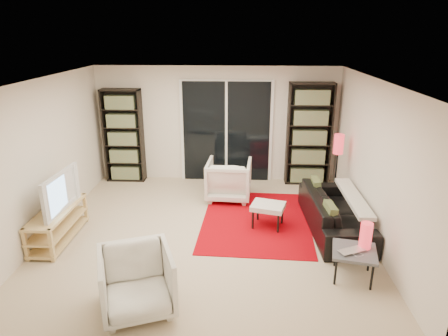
{
  "coord_description": "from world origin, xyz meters",
  "views": [
    {
      "loc": [
        0.52,
        -5.67,
        3.06
      ],
      "look_at": [
        0.25,
        0.3,
        1.0
      ],
      "focal_mm": 32.0,
      "sensor_mm": 36.0,
      "label": 1
    }
  ],
  "objects_px": {
    "tv_stand": "(58,224)",
    "armchair_front": "(137,282)",
    "bookshelf_right": "(309,135)",
    "ottoman": "(268,207)",
    "armchair_back": "(229,180)",
    "floor_lamp": "(338,152)",
    "side_table": "(354,253)",
    "bookshelf_left": "(124,136)",
    "sofa": "(335,212)"
  },
  "relations": [
    {
      "from": "bookshelf_left",
      "to": "armchair_front",
      "type": "relative_size",
      "value": 2.38
    },
    {
      "from": "sofa",
      "to": "floor_lamp",
      "type": "distance_m",
      "value": 1.29
    },
    {
      "from": "ottoman",
      "to": "armchair_back",
      "type": "bearing_deg",
      "value": 120.54
    },
    {
      "from": "bookshelf_right",
      "to": "tv_stand",
      "type": "relative_size",
      "value": 1.57
    },
    {
      "from": "sofa",
      "to": "side_table",
      "type": "xyz_separation_m",
      "value": [
        -0.05,
        -1.36,
        0.06
      ]
    },
    {
      "from": "bookshelf_right",
      "to": "armchair_back",
      "type": "relative_size",
      "value": 2.5
    },
    {
      "from": "side_table",
      "to": "floor_lamp",
      "type": "xyz_separation_m",
      "value": [
        0.27,
        2.41,
        0.64
      ]
    },
    {
      "from": "bookshelf_right",
      "to": "ottoman",
      "type": "relative_size",
      "value": 3.42
    },
    {
      "from": "armchair_front",
      "to": "ottoman",
      "type": "distance_m",
      "value": 2.68
    },
    {
      "from": "ottoman",
      "to": "floor_lamp",
      "type": "distance_m",
      "value": 1.77
    },
    {
      "from": "bookshelf_right",
      "to": "sofa",
      "type": "height_order",
      "value": "bookshelf_right"
    },
    {
      "from": "bookshelf_left",
      "to": "side_table",
      "type": "height_order",
      "value": "bookshelf_left"
    },
    {
      "from": "tv_stand",
      "to": "sofa",
      "type": "bearing_deg",
      "value": 7.15
    },
    {
      "from": "armchair_back",
      "to": "side_table",
      "type": "xyz_separation_m",
      "value": [
        1.7,
        -2.54,
        -0.02
      ]
    },
    {
      "from": "tv_stand",
      "to": "armchair_front",
      "type": "relative_size",
      "value": 1.63
    },
    {
      "from": "bookshelf_right",
      "to": "ottoman",
      "type": "xyz_separation_m",
      "value": [
        -0.93,
        -2.06,
        -0.71
      ]
    },
    {
      "from": "sofa",
      "to": "ottoman",
      "type": "bearing_deg",
      "value": 85.68
    },
    {
      "from": "armchair_back",
      "to": "armchair_front",
      "type": "bearing_deg",
      "value": 78.0
    },
    {
      "from": "side_table",
      "to": "tv_stand",
      "type": "bearing_deg",
      "value": 169.15
    },
    {
      "from": "armchair_back",
      "to": "floor_lamp",
      "type": "xyz_separation_m",
      "value": [
        1.97,
        -0.12,
        0.62
      ]
    },
    {
      "from": "bookshelf_left",
      "to": "tv_stand",
      "type": "bearing_deg",
      "value": -96.83
    },
    {
      "from": "tv_stand",
      "to": "floor_lamp",
      "type": "distance_m",
      "value": 4.85
    },
    {
      "from": "floor_lamp",
      "to": "ottoman",
      "type": "bearing_deg",
      "value": -141.54
    },
    {
      "from": "bookshelf_left",
      "to": "floor_lamp",
      "type": "height_order",
      "value": "bookshelf_left"
    },
    {
      "from": "tv_stand",
      "to": "bookshelf_left",
      "type": "bearing_deg",
      "value": 83.17
    },
    {
      "from": "sofa",
      "to": "armchair_front",
      "type": "height_order",
      "value": "armchair_front"
    },
    {
      "from": "bookshelf_left",
      "to": "bookshelf_right",
      "type": "distance_m",
      "value": 3.85
    },
    {
      "from": "armchair_front",
      "to": "floor_lamp",
      "type": "height_order",
      "value": "floor_lamp"
    },
    {
      "from": "bookshelf_left",
      "to": "armchair_back",
      "type": "bearing_deg",
      "value": -22.15
    },
    {
      "from": "bookshelf_left",
      "to": "ottoman",
      "type": "relative_size",
      "value": 3.18
    },
    {
      "from": "bookshelf_left",
      "to": "ottoman",
      "type": "distance_m",
      "value": 3.63
    },
    {
      "from": "armchair_back",
      "to": "side_table",
      "type": "bearing_deg",
      "value": 127.63
    },
    {
      "from": "sofa",
      "to": "floor_lamp",
      "type": "height_order",
      "value": "floor_lamp"
    },
    {
      "from": "ottoman",
      "to": "tv_stand",
      "type": "bearing_deg",
      "value": -169.96
    },
    {
      "from": "bookshelf_right",
      "to": "armchair_back",
      "type": "height_order",
      "value": "bookshelf_right"
    },
    {
      "from": "bookshelf_right",
      "to": "bookshelf_left",
      "type": "bearing_deg",
      "value": 180.0
    },
    {
      "from": "armchair_back",
      "to": "bookshelf_right",
      "type": "bearing_deg",
      "value": -146.66
    },
    {
      "from": "armchair_front",
      "to": "side_table",
      "type": "relative_size",
      "value": 1.27
    },
    {
      "from": "armchair_back",
      "to": "ottoman",
      "type": "xyz_separation_m",
      "value": [
        0.68,
        -1.15,
        -0.04
      ]
    },
    {
      "from": "bookshelf_right",
      "to": "side_table",
      "type": "xyz_separation_m",
      "value": [
        0.09,
        -3.45,
        -0.69
      ]
    },
    {
      "from": "bookshelf_left",
      "to": "armchair_front",
      "type": "height_order",
      "value": "bookshelf_left"
    },
    {
      "from": "bookshelf_right",
      "to": "sofa",
      "type": "distance_m",
      "value": 2.23
    },
    {
      "from": "tv_stand",
      "to": "floor_lamp",
      "type": "relative_size",
      "value": 1.01
    },
    {
      "from": "tv_stand",
      "to": "armchair_back",
      "type": "height_order",
      "value": "armchair_back"
    },
    {
      "from": "sofa",
      "to": "armchair_front",
      "type": "bearing_deg",
      "value": 125.71
    },
    {
      "from": "armchair_front",
      "to": "ottoman",
      "type": "bearing_deg",
      "value": 32.84
    },
    {
      "from": "bookshelf_left",
      "to": "tv_stand",
      "type": "distance_m",
      "value": 2.75
    },
    {
      "from": "tv_stand",
      "to": "armchair_front",
      "type": "bearing_deg",
      "value": -44.06
    },
    {
      "from": "bookshelf_left",
      "to": "armchair_front",
      "type": "bearing_deg",
      "value": -72.7
    },
    {
      "from": "bookshelf_left",
      "to": "side_table",
      "type": "xyz_separation_m",
      "value": [
        3.94,
        -3.45,
        -0.61
      ]
    }
  ]
}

